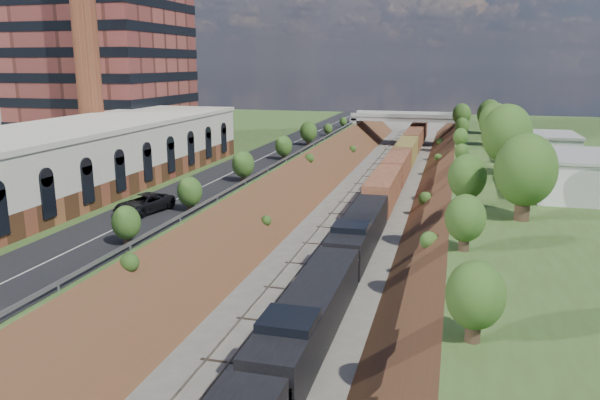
# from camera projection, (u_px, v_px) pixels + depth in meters

# --- Properties ---
(platform_left) EXTENTS (44.00, 180.00, 5.00)m
(platform_left) POSITION_uv_depth(u_px,v_px,m) (132.00, 177.00, 82.86)
(platform_left) COLOR #3E5523
(platform_left) RESTS_ON ground
(embankment_left) EXTENTS (10.00, 180.00, 10.00)m
(embankment_left) POSITION_uv_depth(u_px,v_px,m) (281.00, 204.00, 77.91)
(embankment_left) COLOR brown
(embankment_left) RESTS_ON ground
(embankment_right) EXTENTS (10.00, 180.00, 10.00)m
(embankment_right) POSITION_uv_depth(u_px,v_px,m) (450.00, 215.00, 72.37)
(embankment_right) COLOR brown
(embankment_right) RESTS_ON ground
(rail_left_track) EXTENTS (1.58, 180.00, 0.18)m
(rail_left_track) POSITION_uv_depth(u_px,v_px,m) (343.00, 207.00, 75.77)
(rail_left_track) COLOR gray
(rail_left_track) RESTS_ON ground
(rail_right_track) EXTENTS (1.58, 180.00, 0.18)m
(rail_right_track) POSITION_uv_depth(u_px,v_px,m) (383.00, 210.00, 74.47)
(rail_right_track) COLOR gray
(rail_right_track) RESTS_ON ground
(road) EXTENTS (8.00, 180.00, 0.10)m
(road) POSITION_uv_depth(u_px,v_px,m) (248.00, 165.00, 77.88)
(road) COLOR black
(road) RESTS_ON platform_left
(guardrail) EXTENTS (0.10, 171.00, 0.70)m
(guardrail) POSITION_uv_depth(u_px,v_px,m) (277.00, 163.00, 76.55)
(guardrail) COLOR #99999E
(guardrail) RESTS_ON platform_left
(commercial_building) EXTENTS (14.30, 62.30, 7.00)m
(commercial_building) POSITION_uv_depth(u_px,v_px,m) (58.00, 162.00, 59.54)
(commercial_building) COLOR brown
(commercial_building) RESTS_ON platform_left
(smokestack) EXTENTS (3.20, 3.20, 40.00)m
(smokestack) POSITION_uv_depth(u_px,v_px,m) (83.00, 10.00, 74.70)
(smokestack) COLOR brown
(smokestack) RESTS_ON platform_left
(overpass) EXTENTS (24.50, 8.30, 7.40)m
(overpass) POSITION_uv_depth(u_px,v_px,m) (406.00, 124.00, 132.32)
(overpass) COLOR gray
(overpass) RESTS_ON ground
(white_building_near) EXTENTS (9.00, 12.00, 4.00)m
(white_building_near) POSITION_uv_depth(u_px,v_px,m) (578.00, 176.00, 60.10)
(white_building_near) COLOR silver
(white_building_near) RESTS_ON platform_right
(white_building_far) EXTENTS (8.00, 10.00, 3.60)m
(white_building_far) POSITION_uv_depth(u_px,v_px,m) (544.00, 148.00, 80.96)
(white_building_far) COLOR silver
(white_building_far) RESTS_ON platform_right
(tree_right_large) EXTENTS (5.25, 5.25, 7.61)m
(tree_right_large) POSITION_uv_depth(u_px,v_px,m) (526.00, 171.00, 49.91)
(tree_right_large) COLOR #473323
(tree_right_large) RESTS_ON platform_right
(tree_left_crest) EXTENTS (2.45, 2.45, 3.55)m
(tree_left_crest) POSITION_uv_depth(u_px,v_px,m) (95.00, 237.00, 38.88)
(tree_left_crest) COLOR #473323
(tree_left_crest) RESTS_ON platform_left
(freight_train) EXTENTS (3.16, 143.83, 4.69)m
(freight_train) POSITION_uv_depth(u_px,v_px,m) (389.00, 180.00, 80.05)
(freight_train) COLOR black
(freight_train) RESTS_ON ground
(suv) EXTENTS (4.06, 6.53, 1.69)m
(suv) POSITION_uv_depth(u_px,v_px,m) (144.00, 203.00, 52.90)
(suv) COLOR black
(suv) RESTS_ON road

